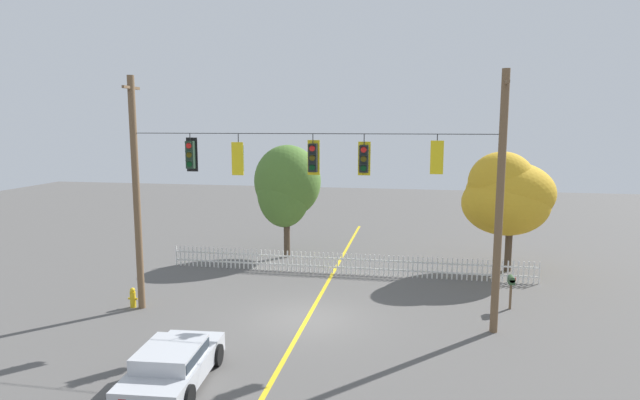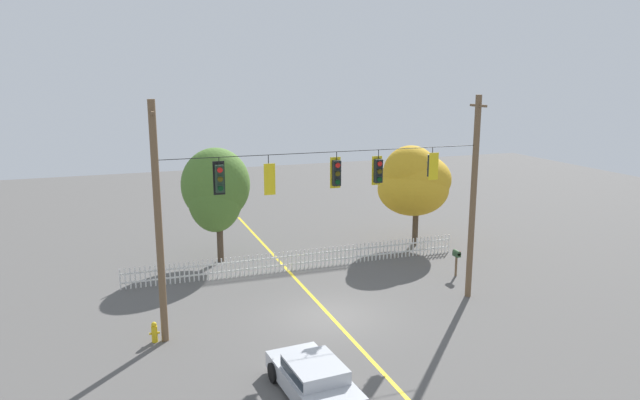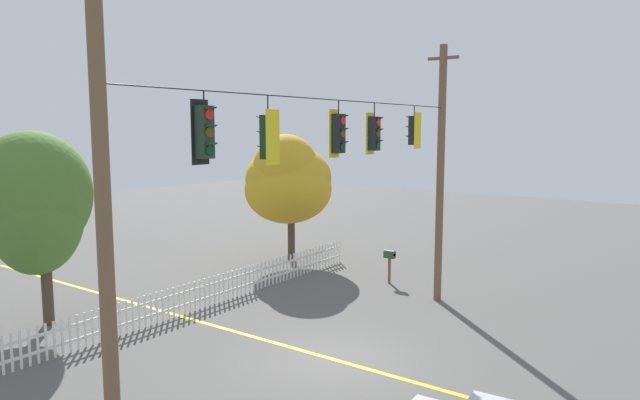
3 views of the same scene
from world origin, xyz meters
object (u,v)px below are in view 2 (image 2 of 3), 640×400
at_px(autumn_maple_near_fence, 216,189).
at_px(traffic_signal_northbound_primary, 220,178).
at_px(traffic_signal_eastbound_side, 269,179).
at_px(roadside_mailbox, 457,255).
at_px(parked_car, 314,377).
at_px(traffic_signal_southbound_primary, 378,171).
at_px(autumn_maple_mid, 414,182).
at_px(traffic_signal_westbound_side, 432,166).
at_px(fire_hydrant, 154,332).
at_px(traffic_signal_northbound_secondary, 336,173).

bearing_deg(autumn_maple_near_fence, traffic_signal_northbound_primary, -98.43).
xyz_separation_m(traffic_signal_eastbound_side, roadside_mailbox, (10.04, 2.48, -4.81)).
xyz_separation_m(traffic_signal_eastbound_side, parked_car, (-0.13, -5.47, -5.28)).
bearing_deg(autumn_maple_near_fence, traffic_signal_southbound_primary, -60.72).
distance_m(traffic_signal_southbound_primary, autumn_maple_mid, 10.31).
relative_size(traffic_signal_northbound_primary, autumn_maple_mid, 0.24).
height_order(traffic_signal_eastbound_side, roadside_mailbox, traffic_signal_eastbound_side).
height_order(autumn_maple_mid, roadside_mailbox, autumn_maple_mid).
bearing_deg(autumn_maple_near_fence, parked_car, -88.47).
relative_size(traffic_signal_westbound_side, parked_car, 0.33).
xyz_separation_m(autumn_maple_near_fence, roadside_mailbox, (10.55, -6.53, -2.78)).
xyz_separation_m(traffic_signal_westbound_side, autumn_maple_near_fence, (-7.50, 9.01, -2.15)).
bearing_deg(fire_hydrant, traffic_signal_northbound_secondary, 0.10).
bearing_deg(fire_hydrant, roadside_mailbox, 9.67).
distance_m(traffic_signal_southbound_primary, traffic_signal_westbound_side, 2.46).
height_order(traffic_signal_northbound_primary, traffic_signal_westbound_side, same).
relative_size(autumn_maple_near_fence, autumn_maple_mid, 1.03).
bearing_deg(autumn_maple_mid, autumn_maple_near_fence, 175.03).
height_order(traffic_signal_northbound_primary, fire_hydrant, traffic_signal_northbound_primary).
relative_size(autumn_maple_mid, roadside_mailbox, 4.40).
relative_size(traffic_signal_southbound_primary, parked_car, 0.35).
xyz_separation_m(traffic_signal_eastbound_side, traffic_signal_westbound_side, (6.99, 0.00, 0.13)).
bearing_deg(fire_hydrant, traffic_signal_eastbound_side, -0.09).
bearing_deg(traffic_signal_northbound_primary, autumn_maple_near_fence, 81.57).
distance_m(traffic_signal_northbound_secondary, fire_hydrant, 9.09).
bearing_deg(traffic_signal_eastbound_side, traffic_signal_northbound_secondary, 0.41).
height_order(traffic_signal_northbound_secondary, autumn_maple_near_fence, traffic_signal_northbound_secondary).
height_order(parked_car, roadside_mailbox, roadside_mailbox).
bearing_deg(parked_car, autumn_maple_near_fence, 91.53).
relative_size(traffic_signal_eastbound_side, parked_car, 0.37).
xyz_separation_m(parked_car, fire_hydrant, (-4.34, 5.47, -0.21)).
bearing_deg(traffic_signal_northbound_primary, fire_hydrant, -179.73).
bearing_deg(traffic_signal_northbound_secondary, parked_car, -117.53).
bearing_deg(traffic_signal_westbound_side, parked_car, -142.46).
xyz_separation_m(traffic_signal_westbound_side, parked_car, (-7.11, -5.47, -5.41)).
bearing_deg(parked_car, autumn_maple_mid, 51.52).
height_order(traffic_signal_westbound_side, parked_car, traffic_signal_westbound_side).
bearing_deg(traffic_signal_northbound_primary, roadside_mailbox, 11.69).
distance_m(traffic_signal_westbound_side, roadside_mailbox, 6.31).
relative_size(traffic_signal_northbound_primary, traffic_signal_westbound_side, 1.05).
relative_size(traffic_signal_westbound_side, autumn_maple_mid, 0.23).
xyz_separation_m(autumn_maple_mid, parked_car, (-10.74, -13.51, -3.13)).
bearing_deg(fire_hydrant, parked_car, -51.58).
relative_size(traffic_signal_eastbound_side, autumn_maple_near_fence, 0.25).
bearing_deg(traffic_signal_westbound_side, traffic_signal_eastbound_side, -180.00).
bearing_deg(roadside_mailbox, autumn_maple_mid, 84.10).
xyz_separation_m(traffic_signal_eastbound_side, traffic_signal_southbound_primary, (4.53, 0.02, 0.04)).
bearing_deg(traffic_signal_westbound_side, autumn_maple_mid, 65.74).
height_order(traffic_signal_eastbound_side, autumn_maple_near_fence, traffic_signal_eastbound_side).
distance_m(traffic_signal_northbound_primary, autumn_maple_mid, 14.99).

